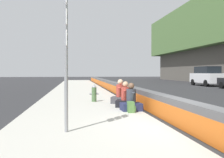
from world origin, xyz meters
name	(u,v)px	position (x,y,z in m)	size (l,w,h in m)	color
ground_plane	(185,131)	(0.00, 0.00, 0.00)	(160.00, 160.00, 0.00)	#2B2B2D
sidewalk_strip	(88,132)	(0.00, 2.65, 0.07)	(80.00, 4.40, 0.14)	#B5B2A8
jersey_barrier	(185,116)	(0.00, 0.00, 0.42)	(76.00, 0.45, 0.85)	#545456
route_sign_post	(66,47)	(-0.19, 3.17, 2.23)	(0.44, 0.09, 3.60)	gray
fire_hydrant	(94,93)	(6.02, 2.03, 0.59)	(0.26, 0.46, 0.88)	#47663D
seated_person_foreground	(131,102)	(2.92, 0.84, 0.47)	(0.69, 0.79, 1.07)	#23284C
seated_person_middle	(125,99)	(3.93, 0.85, 0.48)	(0.87, 0.94, 1.08)	black
seated_person_rear	(120,96)	(5.18, 0.85, 0.50)	(0.92, 1.00, 1.14)	#424247
backpack	(131,107)	(2.46, 0.95, 0.33)	(0.32, 0.28, 0.40)	#4C7A3D
parked_car_midline	(207,76)	(20.80, -12.30, 1.18)	(4.81, 2.07, 2.28)	silver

